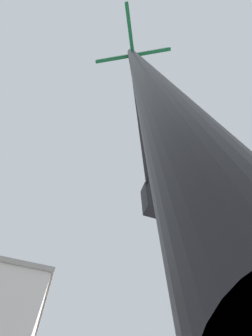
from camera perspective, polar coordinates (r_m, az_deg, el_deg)
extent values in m
cylinder|color=black|center=(1.71, 3.27, 24.74)|extent=(0.12, 0.12, 5.69)
cylinder|color=black|center=(4.42, 3.92, 9.68)|extent=(1.34, 2.47, 0.09)
cube|color=black|center=(4.69, 6.26, -8.03)|extent=(0.28, 0.28, 0.80)
sphere|color=red|center=(4.98, 6.16, -7.63)|extent=(0.18, 0.18, 0.18)
sphere|color=orange|center=(4.78, 6.44, -9.43)|extent=(0.18, 0.18, 0.18)
sphere|color=green|center=(4.59, 6.75, -11.39)|extent=(0.18, 0.18, 0.18)
cube|color=#0F5128|center=(3.14, 1.81, 26.92)|extent=(0.54, 0.99, 0.20)
cube|color=#0F5128|center=(3.36, 1.70, 27.09)|extent=(0.91, 0.50, 0.20)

